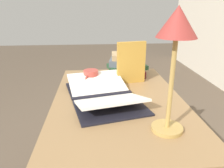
% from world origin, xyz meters
% --- Properties ---
extents(reading_desk, '(1.11, 0.69, 0.75)m').
position_xyz_m(reading_desk, '(0.00, 0.00, 0.63)').
color(reading_desk, '#937047').
rests_on(reading_desk, ground_plane).
extents(open_book, '(0.61, 0.45, 0.08)m').
position_xyz_m(open_book, '(-0.01, -0.08, 0.77)').
color(open_book, black).
rests_on(open_book, reading_desk).
extents(book_stack_tall, '(0.22, 0.29, 0.16)m').
position_xyz_m(book_stack_tall, '(-0.41, 0.11, 0.82)').
color(book_stack_tall, maroon).
rests_on(book_stack_tall, reading_desk).
extents(book_standing_upright, '(0.06, 0.18, 0.26)m').
position_xyz_m(book_standing_upright, '(-0.24, 0.11, 0.88)').
color(book_standing_upright, '#BC8933').
rests_on(book_standing_upright, reading_desk).
extents(reading_lamp, '(0.14, 0.14, 0.48)m').
position_xyz_m(reading_lamp, '(0.33, 0.16, 1.12)').
color(reading_lamp, tan).
rests_on(reading_lamp, reading_desk).
extents(coffee_mug, '(0.12, 0.09, 0.09)m').
position_xyz_m(coffee_mug, '(-0.23, -0.15, 0.80)').
color(coffee_mug, '#B74238').
rests_on(coffee_mug, reading_desk).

